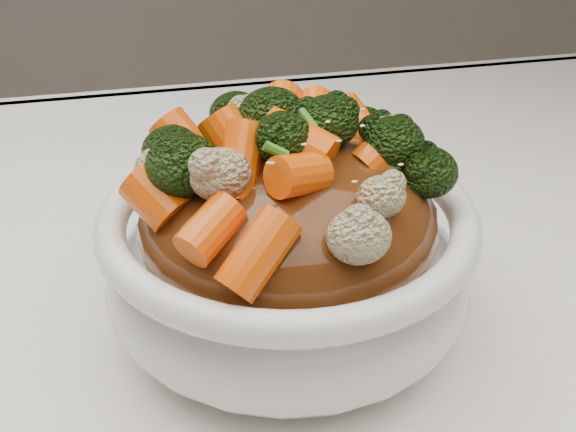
{
  "coord_description": "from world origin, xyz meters",
  "views": [
    {
      "loc": [
        -0.01,
        -0.3,
        1.0
      ],
      "look_at": [
        0.06,
        0.0,
        0.82
      ],
      "focal_mm": 42.0,
      "sensor_mm": 36.0,
      "label": 1
    }
  ],
  "objects": [
    {
      "name": "tablecloth",
      "position": [
        0.0,
        0.0,
        0.73
      ],
      "size": [
        1.2,
        0.8,
        0.04
      ],
      "primitive_type": "cube",
      "color": "white",
      "rests_on": "dining_table"
    },
    {
      "name": "bowl",
      "position": [
        0.06,
        0.0,
        0.79
      ],
      "size": [
        0.24,
        0.24,
        0.08
      ],
      "primitive_type": null,
      "rotation": [
        0.0,
        0.0,
        0.24
      ],
      "color": "white",
      "rests_on": "tablecloth"
    },
    {
      "name": "sauce_base",
      "position": [
        0.06,
        0.0,
        0.82
      ],
      "size": [
        0.19,
        0.19,
        0.09
      ],
      "primitive_type": "ellipsoid",
      "rotation": [
        0.0,
        0.0,
        0.24
      ],
      "color": "#4D250D",
      "rests_on": "bowl"
    },
    {
      "name": "carrots",
      "position": [
        0.06,
        0.0,
        0.87
      ],
      "size": [
        0.19,
        0.19,
        0.05
      ],
      "primitive_type": null,
      "rotation": [
        0.0,
        0.0,
        0.24
      ],
      "color": "#F75908",
      "rests_on": "sauce_base"
    },
    {
      "name": "broccoli",
      "position": [
        0.06,
        0.0,
        0.87
      ],
      "size": [
        0.19,
        0.19,
        0.04
      ],
      "primitive_type": null,
      "rotation": [
        0.0,
        0.0,
        0.24
      ],
      "color": "black",
      "rests_on": "sauce_base"
    },
    {
      "name": "cauliflower",
      "position": [
        0.06,
        0.0,
        0.87
      ],
      "size": [
        0.19,
        0.19,
        0.03
      ],
      "primitive_type": null,
      "rotation": [
        0.0,
        0.0,
        0.24
      ],
      "color": "beige",
      "rests_on": "sauce_base"
    },
    {
      "name": "scallions",
      "position": [
        0.06,
        0.0,
        0.88
      ],
      "size": [
        0.14,
        0.14,
        0.02
      ],
      "primitive_type": null,
      "rotation": [
        0.0,
        0.0,
        0.24
      ],
      "color": "#2E711A",
      "rests_on": "sauce_base"
    },
    {
      "name": "sesame_seeds",
      "position": [
        0.06,
        0.0,
        0.88
      ],
      "size": [
        0.17,
        0.17,
        0.01
      ],
      "primitive_type": null,
      "rotation": [
        0.0,
        0.0,
        0.24
      ],
      "color": "beige",
      "rests_on": "sauce_base"
    }
  ]
}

